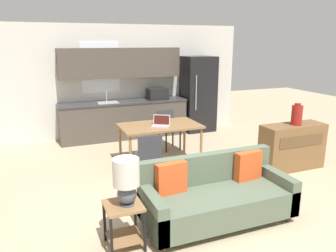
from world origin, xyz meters
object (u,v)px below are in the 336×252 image
couch (215,196)px  laptop (161,123)px  dining_chair_near_left (149,155)px  dining_chair_far_right (168,127)px  refrigerator (198,94)px  side_table (124,219)px  table_lamp (126,179)px  dining_table (160,128)px  vase (297,115)px  credenza (292,147)px

couch → laptop: bearing=88.3°
dining_chair_near_left → dining_chair_far_right: (0.97, 1.55, 0.00)m
dining_chair_near_left → couch: bearing=112.4°
dining_chair_far_right → refrigerator: bearing=36.2°
dining_chair_near_left → dining_chair_far_right: size_ratio=1.00×
side_table → table_lamp: (0.04, -0.02, 0.49)m
table_lamp → laptop: 2.65m
dining_chair_far_right → couch: bearing=-105.6°
dining_table → vase: (2.17, -1.20, 0.33)m
dining_table → dining_chair_far_right: size_ratio=1.79×
side_table → dining_chair_near_left: bearing=62.5°
couch → laptop: (0.06, 2.18, 0.47)m
couch → dining_chair_far_right: bearing=79.7°
credenza → vase: bearing=-47.4°
laptop → credenza: bearing=5.1°
couch → credenza: couch is taller
couch → refrigerator: bearing=66.1°
dining_chair_far_right → table_lamp: bearing=-124.4°
refrigerator → vase: (0.40, -3.11, 0.06)m
refrigerator → couch: 4.61m
dining_table → laptop: bearing=-95.4°
dining_table → dining_chair_far_right: dining_chair_far_right is taller
refrigerator → dining_table: 2.62m
dining_table → table_lamp: (-1.28, -2.40, 0.15)m
refrigerator → couch: refrigerator is taller
refrigerator → laptop: size_ratio=4.75×
couch → vase: size_ratio=4.93×
laptop → vase: bearing=4.9°
dining_chair_far_right → laptop: bearing=-125.0°
dining_table → laptop: (-0.01, -0.08, 0.11)m
refrigerator → table_lamp: (-3.06, -4.32, -0.13)m
table_lamp → vase: 3.67m
dining_table → vase: bearing=-28.9°
couch → side_table: couch is taller
dining_table → couch: (-0.07, -2.26, -0.35)m
side_table → table_lamp: size_ratio=0.97×
vase → dining_chair_far_right: bearing=130.8°
side_table → dining_chair_far_right: 3.63m
couch → vase: bearing=25.3°
dining_chair_near_left → dining_table: bearing=-115.5°
table_lamp → couch: bearing=6.6°
refrigerator → dining_table: (-1.77, -1.91, -0.27)m
couch → dining_chair_near_left: (-0.42, 1.48, 0.14)m
table_lamp → dining_chair_near_left: bearing=63.9°
vase → dining_chair_near_left: (-2.66, 0.42, -0.54)m
dining_table → dining_chair_near_left: size_ratio=1.79×
credenza → couch: bearing=-154.1°
vase → laptop: (-2.18, 1.12, -0.21)m
refrigerator → table_lamp: size_ratio=3.56×
side_table → laptop: bearing=60.2°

